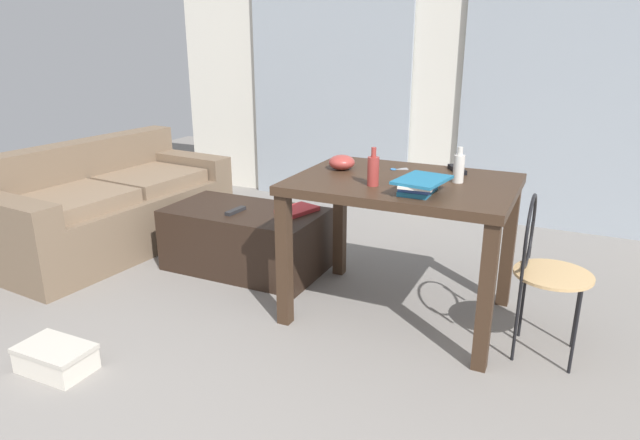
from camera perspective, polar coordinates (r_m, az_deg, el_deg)
name	(u,v)px	position (r m, az deg, el deg)	size (l,w,h in m)	color
ground_plane	(328,317)	(3.25, 0.79, -9.86)	(9.06, 9.06, 0.00)	gray
wall_back	(440,66)	(5.04, 12.13, 15.07)	(5.25, 0.10, 2.56)	silver
curtains	(436,91)	(4.97, 11.74, 12.75)	(3.59, 0.03, 2.16)	#99A3AD
couch	(108,207)	(4.50, -20.80, 1.22)	(1.01, 1.85, 0.77)	brown
coffee_table	(246,239)	(3.85, -7.60, -1.94)	(1.05, 0.58, 0.42)	black
craft_table	(403,200)	(3.07, 8.45, 2.02)	(1.17, 0.86, 0.80)	#382619
wire_chair	(541,258)	(2.91, 21.67, -3.64)	(0.37, 0.37, 0.82)	tan
bottle_near	(373,170)	(2.88, 5.45, 5.07)	(0.06, 0.06, 0.20)	#99332D
bottle_far	(459,168)	(3.02, 13.98, 5.20)	(0.06, 0.06, 0.19)	beige
bowl	(342,162)	(3.24, 2.24, 5.91)	(0.15, 0.15, 0.08)	#9E3833
book_stack	(420,184)	(2.79, 10.18, 3.60)	(0.25, 0.32, 0.08)	#1E668C
tv_remote_on_table	(457,169)	(3.28, 13.82, 5.04)	(0.05, 0.19, 0.02)	black
scissors	(397,169)	(3.27, 7.87, 5.16)	(0.10, 0.08, 0.00)	#9EA0A5
tv_remote_primary	(236,211)	(3.72, -8.61, 0.94)	(0.04, 0.18, 0.02)	#232326
magazine	(297,210)	(3.70, -2.33, 1.04)	(0.18, 0.26, 0.03)	red
shoebox	(56,358)	(3.03, -25.36, -12.62)	(0.36, 0.22, 0.13)	beige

